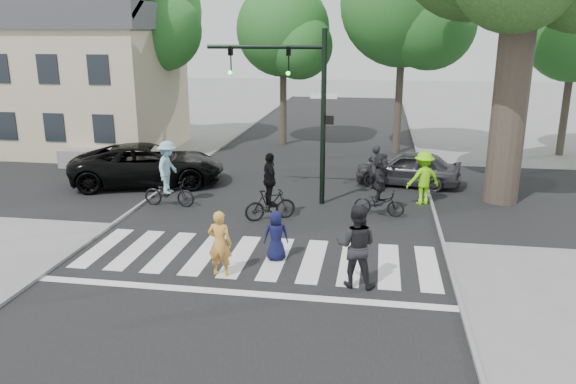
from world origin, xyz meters
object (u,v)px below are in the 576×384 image
(traffic_signal, at_px, (299,93))
(cyclist_left, at_px, (168,178))
(car_grey, at_px, (408,168))
(car_suv, at_px, (148,165))
(pedestrian_child, at_px, (276,236))
(pedestrian_adult, at_px, (356,246))
(cyclist_mid, at_px, (270,193))
(pedestrian_woman, at_px, (220,243))
(cyclist_right, at_px, (380,188))

(traffic_signal, height_order, cyclist_left, traffic_signal)
(car_grey, bearing_deg, car_suv, -71.74)
(pedestrian_child, height_order, pedestrian_adult, pedestrian_adult)
(traffic_signal, height_order, pedestrian_adult, traffic_signal)
(traffic_signal, relative_size, cyclist_mid, 2.71)
(pedestrian_woman, bearing_deg, car_grey, -113.74)
(cyclist_left, bearing_deg, cyclist_mid, -13.72)
(pedestrian_child, distance_m, pedestrian_adult, 2.52)
(car_grey, bearing_deg, pedestrian_woman, -18.15)
(car_suv, bearing_deg, cyclist_right, -121.85)
(traffic_signal, height_order, car_suv, traffic_signal)
(traffic_signal, height_order, cyclist_mid, traffic_signal)
(cyclist_right, bearing_deg, cyclist_left, -179.12)
(pedestrian_adult, height_order, car_grey, pedestrian_adult)
(traffic_signal, distance_m, cyclist_left, 5.38)
(cyclist_mid, height_order, car_suv, cyclist_mid)
(pedestrian_child, distance_m, car_suv, 9.30)
(traffic_signal, xyz_separation_m, pedestrian_woman, (-1.03, -6.47, -3.05))
(pedestrian_woman, relative_size, car_suv, 0.29)
(traffic_signal, height_order, pedestrian_woman, traffic_signal)
(traffic_signal, xyz_separation_m, pedestrian_child, (0.17, -5.28, -3.22))
(pedestrian_adult, distance_m, cyclist_mid, 5.38)
(traffic_signal, relative_size, cyclist_left, 2.60)
(traffic_signal, bearing_deg, pedestrian_adult, -70.43)
(pedestrian_woman, bearing_deg, cyclist_right, -121.58)
(cyclist_mid, height_order, cyclist_right, cyclist_mid)
(cyclist_left, distance_m, cyclist_right, 7.25)
(pedestrian_woman, height_order, car_suv, pedestrian_woman)
(pedestrian_woman, height_order, pedestrian_child, pedestrian_woman)
(pedestrian_woman, xyz_separation_m, cyclist_left, (-3.36, 5.35, 0.15))
(pedestrian_woman, xyz_separation_m, pedestrian_adult, (3.36, -0.07, 0.18))
(car_suv, xyz_separation_m, car_grey, (10.17, 1.57, -0.12))
(cyclist_right, relative_size, car_suv, 0.36)
(pedestrian_adult, bearing_deg, cyclist_mid, -50.41)
(cyclist_right, bearing_deg, car_grey, 74.93)
(pedestrian_child, height_order, cyclist_right, cyclist_right)
(pedestrian_woman, relative_size, car_grey, 0.41)
(pedestrian_woman, height_order, pedestrian_adult, pedestrian_adult)
(cyclist_mid, xyz_separation_m, car_suv, (-5.60, 3.51, -0.09))
(cyclist_left, height_order, cyclist_right, cyclist_left)
(pedestrian_adult, xyz_separation_m, cyclist_left, (-6.72, 5.42, -0.02))
(traffic_signal, relative_size, car_suv, 1.02)
(pedestrian_adult, bearing_deg, pedestrian_child, -23.98)
(traffic_signal, distance_m, cyclist_right, 4.23)
(cyclist_mid, distance_m, car_grey, 6.85)
(car_grey, bearing_deg, cyclist_right, -5.60)
(pedestrian_adult, distance_m, car_grey, 9.73)
(car_suv, relative_size, car_grey, 1.44)
(pedestrian_adult, distance_m, cyclist_left, 8.63)
(pedestrian_woman, relative_size, cyclist_left, 0.73)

